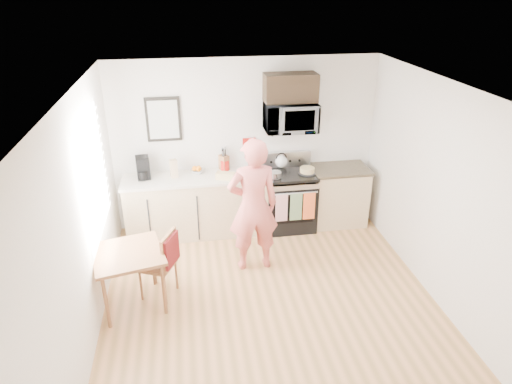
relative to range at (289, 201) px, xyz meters
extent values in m
plane|color=olive|center=(-0.63, -1.98, -0.44)|extent=(4.60, 4.60, 0.00)
cube|color=white|center=(-0.63, 0.32, 0.86)|extent=(4.00, 0.04, 2.60)
cube|color=white|center=(-0.63, -4.28, 0.86)|extent=(4.00, 0.04, 2.60)
cube|color=white|center=(-2.63, -1.98, 0.86)|extent=(0.04, 4.60, 2.60)
cube|color=white|center=(1.37, -1.98, 0.86)|extent=(0.04, 4.60, 2.60)
cube|color=white|center=(-0.63, -1.98, 2.16)|extent=(4.00, 4.60, 0.04)
cube|color=silver|center=(-2.61, -1.18, 1.11)|extent=(0.02, 1.40, 1.50)
cube|color=white|center=(-2.60, -1.18, 1.11)|extent=(0.01, 1.30, 1.40)
cube|color=tan|center=(-1.43, 0.02, 0.01)|extent=(2.10, 0.60, 0.90)
cube|color=beige|center=(-1.43, 0.02, 0.48)|extent=(2.14, 0.64, 0.04)
cube|color=tan|center=(0.80, 0.02, 0.01)|extent=(0.84, 0.60, 0.90)
cube|color=black|center=(0.80, 0.02, 0.48)|extent=(0.88, 0.64, 0.04)
cube|color=black|center=(0.00, 0.00, -0.05)|extent=(0.76, 0.65, 0.77)
cube|color=black|center=(0.00, -0.32, 0.01)|extent=(0.61, 0.02, 0.45)
cube|color=#AEAEB2|center=(0.00, -0.31, 0.34)|extent=(0.74, 0.02, 0.14)
cylinder|color=#AEAEB2|center=(0.00, -0.36, 0.30)|extent=(0.68, 0.02, 0.02)
cube|color=black|center=(0.00, 0.00, 0.46)|extent=(0.76, 0.65, 0.04)
cube|color=#AEAEB2|center=(0.00, 0.27, 0.60)|extent=(0.76, 0.08, 0.24)
cube|color=silver|center=(-0.20, -0.37, 0.08)|extent=(0.18, 0.02, 0.44)
cube|color=#546F4A|center=(0.02, -0.37, 0.08)|extent=(0.18, 0.02, 0.44)
cube|color=#DD4921|center=(0.22, -0.37, 0.08)|extent=(0.18, 0.02, 0.44)
imported|color=#AEAEB2|center=(0.00, 0.10, 1.32)|extent=(0.76, 0.51, 0.42)
cube|color=black|center=(0.00, 0.15, 1.74)|extent=(0.76, 0.35, 0.40)
cube|color=black|center=(-1.83, 0.30, 1.31)|extent=(0.50, 0.03, 0.65)
cube|color=beige|center=(-1.83, 0.28, 1.31)|extent=(0.42, 0.01, 0.56)
cube|color=#B4150F|center=(-0.58, 0.31, 0.86)|extent=(0.20, 0.02, 0.20)
imported|color=#CE3F38|center=(-0.72, -1.01, 0.48)|extent=(0.69, 0.48, 1.84)
cube|color=brown|center=(-2.28, -1.59, 0.27)|extent=(0.78, 0.78, 0.04)
cylinder|color=brown|center=(-2.52, -1.97, -0.09)|extent=(0.04, 0.04, 0.69)
cylinder|color=brown|center=(-1.90, -1.83, -0.09)|extent=(0.04, 0.04, 0.69)
cylinder|color=brown|center=(-2.66, -1.35, -0.09)|extent=(0.04, 0.04, 0.69)
cylinder|color=brown|center=(-2.04, -1.20, -0.09)|extent=(0.04, 0.04, 0.69)
cube|color=brown|center=(-1.97, -1.45, 0.00)|extent=(0.50, 0.50, 0.04)
cube|color=brown|center=(-1.81, -1.52, 0.23)|extent=(0.19, 0.36, 0.45)
cube|color=#5D0F14|center=(-1.79, -1.53, 0.24)|extent=(0.19, 0.33, 0.38)
cylinder|color=brown|center=(-2.19, -1.53, -0.23)|extent=(0.03, 0.03, 0.41)
cylinder|color=brown|center=(-1.89, -1.66, -0.23)|extent=(0.03, 0.03, 0.41)
cylinder|color=brown|center=(-2.05, -1.24, -0.23)|extent=(0.03, 0.03, 0.41)
cylinder|color=brown|center=(-1.76, -1.37, -0.23)|extent=(0.03, 0.03, 0.41)
cube|color=brown|center=(-0.98, 0.24, 0.62)|extent=(0.17, 0.18, 0.23)
cylinder|color=#B4150F|center=(-0.97, 0.21, 0.58)|extent=(0.13, 0.13, 0.16)
imported|color=silver|center=(-1.39, 0.18, 0.53)|extent=(0.28, 0.28, 0.05)
cube|color=tan|center=(-1.73, 0.07, 0.64)|extent=(0.12, 0.12, 0.27)
cube|color=black|center=(-2.17, 0.10, 0.67)|extent=(0.21, 0.25, 0.33)
cylinder|color=black|center=(-2.17, 0.00, 0.59)|extent=(0.12, 0.12, 0.12)
cube|color=tan|center=(-0.99, -0.13, 0.55)|extent=(0.30, 0.22, 0.10)
cylinder|color=black|center=(0.25, -0.07, 0.49)|extent=(0.27, 0.27, 0.01)
cylinder|color=tan|center=(0.25, -0.07, 0.54)|extent=(0.22, 0.22, 0.07)
sphere|color=silver|center=(-0.09, 0.22, 0.58)|extent=(0.19, 0.19, 0.19)
cone|color=silver|center=(-0.09, 0.22, 0.68)|extent=(0.06, 0.06, 0.06)
torus|color=black|center=(-0.09, 0.22, 0.64)|extent=(0.17, 0.02, 0.17)
cylinder|color=#AEAEB2|center=(-0.26, -0.16, 0.53)|extent=(0.18, 0.18, 0.09)
cylinder|color=black|center=(-0.27, -0.29, 0.57)|extent=(0.03, 0.16, 0.02)
camera|label=1|loc=(-1.52, -6.23, 3.16)|focal=32.00mm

